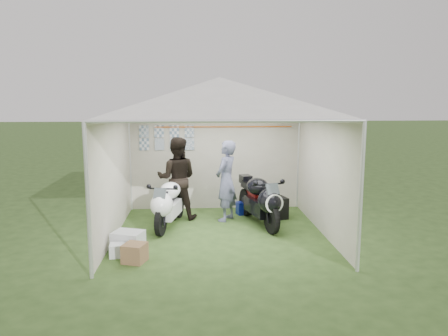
{
  "coord_description": "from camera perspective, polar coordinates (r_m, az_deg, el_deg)",
  "views": [
    {
      "loc": [
        -0.44,
        -8.2,
        2.64
      ],
      "look_at": [
        0.1,
        0.35,
        1.24
      ],
      "focal_mm": 35.0,
      "sensor_mm": 36.0,
      "label": 1
    }
  ],
  "objects": [
    {
      "name": "ground",
      "position": [
        8.62,
        -0.55,
        -8.55
      ],
      "size": [
        80.0,
        80.0,
        0.0
      ],
      "primitive_type": "plane",
      "color": "#2C451B",
      "rests_on": "ground"
    },
    {
      "name": "crate_2",
      "position": [
        7.62,
        -13.56,
        -10.39
      ],
      "size": [
        0.32,
        0.28,
        0.22
      ],
      "primitive_type": "cube",
      "rotation": [
        0.0,
        0.0,
        0.09
      ],
      "color": "silver",
      "rests_on": "ground"
    },
    {
      "name": "crate_0",
      "position": [
        7.87,
        -12.4,
        -9.27
      ],
      "size": [
        0.6,
        0.53,
        0.33
      ],
      "primitive_type": "cube",
      "rotation": [
        0.0,
        0.0,
        -0.33
      ],
      "color": "silver",
      "rests_on": "ground"
    },
    {
      "name": "motorcycle_white",
      "position": [
        8.96,
        -7.28,
        -4.47
      ],
      "size": [
        0.67,
        1.88,
        0.93
      ],
      "rotation": [
        0.0,
        0.0,
        -0.21
      ],
      "color": "black",
      "rests_on": "ground"
    },
    {
      "name": "paddock_stand",
      "position": [
        9.99,
        2.78,
        -5.22
      ],
      "size": [
        0.42,
        0.32,
        0.28
      ],
      "primitive_type": "cube",
      "rotation": [
        0.0,
        0.0,
        0.23
      ],
      "color": "#1529C1",
      "rests_on": "ground"
    },
    {
      "name": "canopy_tent",
      "position": [
        8.24,
        -0.59,
        8.83
      ],
      "size": [
        5.66,
        5.66,
        3.0
      ],
      "color": "silver",
      "rests_on": "ground"
    },
    {
      "name": "person_dark_jacket",
      "position": [
        9.51,
        -6.18,
        -1.35
      ],
      "size": [
        0.92,
        0.75,
        1.79
      ],
      "primitive_type": "imported",
      "rotation": [
        0.0,
        0.0,
        3.06
      ],
      "color": "black",
      "rests_on": "ground"
    },
    {
      "name": "motorcycle_black",
      "position": [
        9.05,
        4.78,
        -4.06
      ],
      "size": [
        0.76,
        2.0,
        1.0
      ],
      "rotation": [
        0.0,
        0.0,
        0.23
      ],
      "color": "black",
      "rests_on": "ground"
    },
    {
      "name": "crate_1",
      "position": [
        7.32,
        -11.59,
        -10.8
      ],
      "size": [
        0.43,
        0.43,
        0.3
      ],
      "primitive_type": "cube",
      "rotation": [
        0.0,
        0.0,
        -0.32
      ],
      "color": "brown",
      "rests_on": "ground"
    },
    {
      "name": "equipment_box",
      "position": [
        9.67,
        6.75,
        -5.21
      ],
      "size": [
        0.55,
        0.48,
        0.47
      ],
      "primitive_type": "cube",
      "rotation": [
        0.0,
        0.0,
        0.27
      ],
      "color": "black",
      "rests_on": "ground"
    },
    {
      "name": "person_blue_jacket",
      "position": [
        9.32,
        0.29,
        -1.69
      ],
      "size": [
        0.67,
        0.75,
        1.73
      ],
      "primitive_type": "imported",
      "rotation": [
        0.0,
        0.0,
        -2.09
      ],
      "color": "slate",
      "rests_on": "ground"
    }
  ]
}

